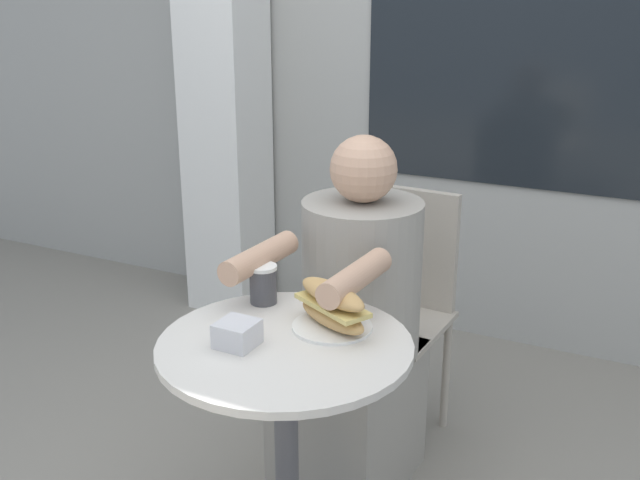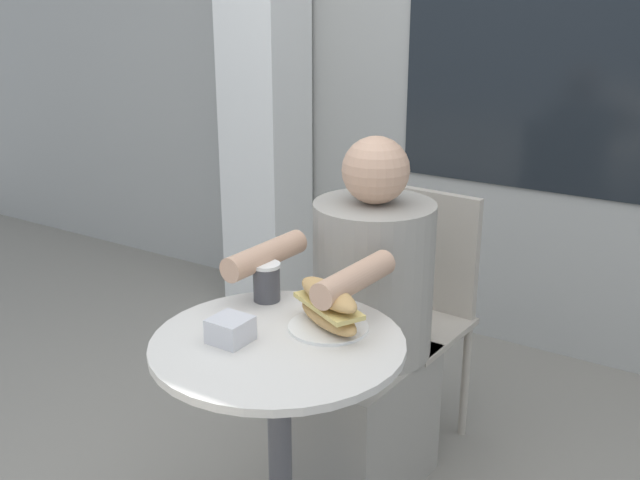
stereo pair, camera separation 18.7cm
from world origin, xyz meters
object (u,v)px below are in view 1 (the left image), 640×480
Objects in this scene: cafe_table at (286,415)px; diner_chair at (398,292)px; sandwich_on_plate at (332,308)px; drink_cup at (263,284)px; seated_diner at (354,344)px.

diner_chair reaches higher than cafe_table.
drink_cup is (-0.23, 0.06, -0.00)m from sandwich_on_plate.
sandwich_on_plate is at bearing 100.85° from diner_chair.
cafe_table is 0.29m from sandwich_on_plate.
drink_cup is at bearing 71.22° from seated_diner.
diner_chair reaches higher than sandwich_on_plate.
drink_cup is (-0.13, -0.32, 0.29)m from seated_diner.
seated_diner is 4.68× the size of sandwich_on_plate.
seated_diner is at bearing 67.84° from drink_cup.
diner_chair is at bearing 78.41° from drink_cup.
diner_chair is 0.78m from sandwich_on_plate.
cafe_table is at bearing 95.29° from diner_chair.
seated_diner is 10.63× the size of drink_cup.
diner_chair is at bearing 91.91° from cafe_table.
cafe_table is 0.35m from drink_cup.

